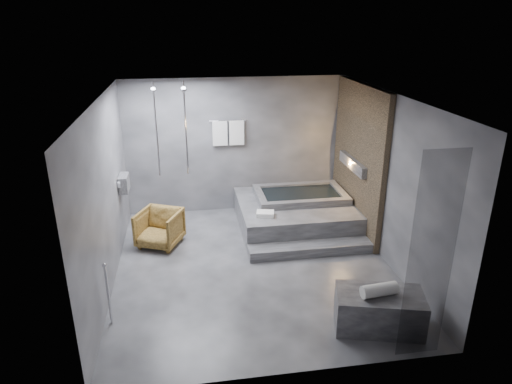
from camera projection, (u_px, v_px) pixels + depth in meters
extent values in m
plane|color=#333336|center=(254.00, 266.00, 7.65)|extent=(5.00, 5.00, 0.00)
cube|color=#555558|center=(254.00, 98.00, 6.64)|extent=(4.50, 5.00, 0.04)
cube|color=#3E3E44|center=(235.00, 146.00, 9.45)|extent=(4.50, 0.04, 2.80)
cube|color=#3E3E44|center=(290.00, 270.00, 4.85)|extent=(4.50, 0.04, 2.80)
cube|color=#3E3E44|center=(105.00, 196.00, 6.82)|extent=(0.04, 5.00, 2.80)
cube|color=#3E3E44|center=(389.00, 180.00, 7.48)|extent=(0.04, 5.00, 2.80)
cube|color=#876F4F|center=(358.00, 159.00, 8.62)|extent=(0.10, 2.40, 2.78)
cube|color=#FF9938|center=(354.00, 164.00, 8.64)|extent=(0.14, 1.20, 0.20)
cube|color=gray|center=(124.00, 183.00, 8.23)|extent=(0.16, 0.42, 0.30)
imported|color=beige|center=(124.00, 187.00, 8.15)|extent=(0.08, 0.08, 0.21)
imported|color=beige|center=(125.00, 185.00, 8.35)|extent=(0.07, 0.07, 0.15)
cylinder|color=silver|center=(186.00, 129.00, 8.71)|extent=(0.04, 0.04, 1.80)
cylinder|color=silver|center=(156.00, 130.00, 8.63)|extent=(0.04, 0.04, 1.80)
cylinder|color=silver|center=(228.00, 121.00, 9.17)|extent=(0.75, 0.02, 0.02)
cube|color=white|center=(220.00, 133.00, 9.22)|extent=(0.30, 0.06, 0.50)
cube|color=white|center=(237.00, 133.00, 9.27)|extent=(0.30, 0.06, 0.50)
cylinder|color=silver|center=(108.00, 295.00, 6.07)|extent=(0.04, 0.04, 0.90)
cube|color=black|center=(431.00, 260.00, 5.15)|extent=(0.55, 0.01, 2.60)
cube|color=#39393B|center=(295.00, 214.00, 9.05)|extent=(2.20, 2.00, 0.50)
cube|color=#39393B|center=(310.00, 249.00, 8.02)|extent=(2.20, 0.36, 0.18)
cube|color=#2E2E30|center=(379.00, 310.00, 6.07)|extent=(1.26, 0.90, 0.51)
imported|color=#4A3212|center=(160.00, 228.00, 8.25)|extent=(0.95, 0.96, 0.66)
cylinder|color=silver|center=(379.00, 290.00, 5.91)|extent=(0.50, 0.22, 0.17)
cube|color=white|center=(265.00, 214.00, 8.33)|extent=(0.36, 0.29, 0.08)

